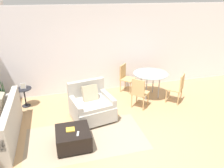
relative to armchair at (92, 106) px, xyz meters
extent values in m
plane|color=tan|center=(0.44, -1.50, -0.36)|extent=(20.00, 20.00, 0.00)
cube|color=white|center=(0.44, 1.75, 1.01)|extent=(12.00, 0.06, 2.75)
cube|color=gray|center=(-0.29, -0.83, -0.36)|extent=(2.68, 1.48, 0.00)
cube|color=beige|center=(-0.29, -1.27, -0.36)|extent=(2.62, 0.05, 0.00)
cube|color=beige|center=(-0.29, -0.98, -0.36)|extent=(2.62, 0.05, 0.00)
cube|color=beige|center=(-0.29, -0.68, -0.36)|extent=(2.62, 0.05, 0.00)
cube|color=beige|center=(-0.29, -0.39, -0.36)|extent=(2.62, 0.05, 0.00)
cube|color=#B2ADA3|center=(-1.86, -0.33, 0.27)|extent=(0.14, 2.05, 0.46)
cube|color=#B2ADA3|center=(-2.22, 0.63, 0.17)|extent=(0.79, 0.12, 0.26)
cube|color=tan|center=(-2.13, 0.13, 0.32)|extent=(0.19, 0.40, 0.41)
cube|color=#B2ADA3|center=(0.01, -0.05, -0.12)|extent=(1.16, 1.10, 0.37)
cube|color=#B2ADA3|center=(0.02, -0.08, 0.12)|extent=(0.90, 0.94, 0.10)
cube|color=#B2ADA3|center=(-0.07, 0.35, 0.33)|extent=(1.00, 0.31, 0.52)
cube|color=#B2ADA3|center=(-0.42, -0.13, 0.17)|extent=(0.28, 0.86, 0.20)
cube|color=#B2ADA3|center=(0.44, 0.04, 0.17)|extent=(0.28, 0.86, 0.20)
cylinder|color=brown|center=(-0.33, -0.50, -0.33)|extent=(0.05, 0.05, 0.06)
cylinder|color=brown|center=(0.49, -0.34, -0.33)|extent=(0.05, 0.05, 0.06)
cylinder|color=brown|center=(-0.48, 0.25, -0.33)|extent=(0.05, 0.05, 0.06)
cylinder|color=brown|center=(0.34, 0.41, -0.33)|extent=(0.05, 0.05, 0.06)
cube|color=tan|center=(-0.01, 0.07, 0.35)|extent=(0.43, 0.29, 0.41)
cube|color=black|center=(-0.59, -1.01, -0.14)|extent=(0.72, 0.70, 0.36)
cylinder|color=black|center=(-0.90, -1.31, -0.34)|extent=(0.04, 0.04, 0.04)
cylinder|color=black|center=(-0.28, -1.31, -0.34)|extent=(0.04, 0.04, 0.04)
cylinder|color=black|center=(-0.90, -0.71, -0.34)|extent=(0.04, 0.04, 0.04)
cylinder|color=black|center=(-0.28, -0.71, -0.34)|extent=(0.04, 0.04, 0.04)
cube|color=gold|center=(-0.63, -0.98, 0.05)|extent=(0.19, 0.17, 0.02)
cube|color=#B7B7BC|center=(-0.50, -1.15, 0.04)|extent=(0.08, 0.16, 0.01)
cylinder|color=#333338|center=(-2.33, 1.18, -0.24)|extent=(0.42, 0.42, 0.25)
cylinder|color=black|center=(-2.33, 1.18, -0.12)|extent=(0.38, 0.38, 0.02)
cone|color=#2D6B38|center=(-2.24, 1.19, 0.19)|extent=(0.05, 0.09, 0.59)
cone|color=#2D6B38|center=(-2.29, 1.20, 0.17)|extent=(0.06, 0.07, 0.57)
cone|color=#2D6B38|center=(-2.30, 1.27, 0.18)|extent=(0.13, 0.06, 0.59)
cone|color=#2D6B38|center=(-2.38, 1.28, 0.22)|extent=(0.10, 0.07, 0.66)
cone|color=#2D6B38|center=(-2.31, 1.12, 0.21)|extent=(0.08, 0.05, 0.64)
cone|color=#2D6B38|center=(-2.26, 1.13, 0.27)|extent=(0.10, 0.11, 0.77)
cylinder|color=black|center=(-1.73, 1.15, 0.19)|extent=(0.43, 0.43, 0.02)
cylinder|color=black|center=(-1.73, 1.15, -0.08)|extent=(0.04, 0.04, 0.53)
cylinder|color=black|center=(-1.73, 1.15, -0.35)|extent=(0.24, 0.24, 0.02)
cube|color=silver|center=(-1.73, 1.15, 0.28)|extent=(0.15, 0.05, 0.16)
cube|color=#B2A893|center=(-1.73, 1.15, 0.28)|extent=(0.13, 0.03, 0.14)
cube|color=silver|center=(-1.73, 1.18, 0.24)|extent=(0.02, 0.03, 0.08)
cylinder|color=#8C9E99|center=(2.00, 0.81, 0.41)|extent=(1.08, 1.08, 0.01)
cylinder|color=#99999E|center=(1.80, 0.60, 0.02)|extent=(0.04, 0.04, 0.77)
cylinder|color=#99999E|center=(2.21, 0.60, 0.02)|extent=(0.04, 0.04, 0.77)
cylinder|color=#99999E|center=(1.80, 1.02, 0.02)|extent=(0.04, 0.04, 0.77)
cylinder|color=#99999E|center=(2.21, 1.02, 0.02)|extent=(0.04, 0.04, 0.77)
cube|color=tan|center=(1.46, 0.26, 0.07)|extent=(0.59, 0.59, 0.03)
cube|color=tan|center=(1.33, 0.13, 0.31)|extent=(0.29, 0.29, 0.45)
cylinder|color=tan|center=(1.72, 0.26, -0.15)|extent=(0.03, 0.03, 0.42)
cylinder|color=tan|center=(1.46, 0.52, -0.15)|extent=(0.03, 0.03, 0.42)
cylinder|color=tan|center=(1.46, 0.01, -0.15)|extent=(0.03, 0.03, 0.42)
cylinder|color=tan|center=(1.21, 0.26, -0.15)|extent=(0.03, 0.03, 0.42)
cube|color=tan|center=(2.55, 0.26, 0.07)|extent=(0.59, 0.59, 0.03)
cube|color=tan|center=(2.68, 0.13, 0.31)|extent=(0.29, 0.29, 0.45)
cylinder|color=tan|center=(2.55, 0.52, -0.15)|extent=(0.03, 0.03, 0.42)
cylinder|color=tan|center=(2.29, 0.26, -0.15)|extent=(0.03, 0.03, 0.42)
cylinder|color=tan|center=(2.80, 0.26, -0.15)|extent=(0.03, 0.03, 0.42)
cylinder|color=tan|center=(2.55, 0.01, -0.15)|extent=(0.03, 0.03, 0.42)
cube|color=tan|center=(1.46, 1.35, 0.07)|extent=(0.59, 0.59, 0.03)
cube|color=tan|center=(1.33, 1.49, 0.31)|extent=(0.29, 0.29, 0.45)
cylinder|color=tan|center=(1.46, 1.10, -0.15)|extent=(0.03, 0.03, 0.42)
cylinder|color=tan|center=(1.72, 1.35, -0.15)|extent=(0.03, 0.03, 0.42)
cylinder|color=tan|center=(1.21, 1.35, -0.15)|extent=(0.03, 0.03, 0.42)
cylinder|color=tan|center=(1.46, 1.61, -0.15)|extent=(0.03, 0.03, 0.42)
camera|label=1|loc=(-0.80, -4.93, 2.76)|focal=35.00mm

